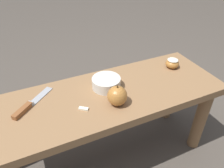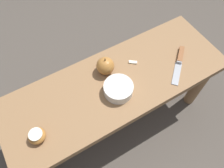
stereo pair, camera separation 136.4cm
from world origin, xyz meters
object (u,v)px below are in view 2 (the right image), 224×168
at_px(bowl, 118,89).
at_px(wooden_bench, 116,91).
at_px(knife, 180,60).
at_px(apple_cut, 37,136).
at_px(apple_whole, 105,66).

bearing_deg(bowl, wooden_bench, -111.33).
relative_size(knife, apple_cut, 2.67).
distance_m(wooden_bench, bowl, 0.12).
relative_size(wooden_bench, bowl, 8.29).
height_order(apple_whole, apple_cut, apple_whole).
distance_m(knife, apple_cut, 0.76).
bearing_deg(apple_cut, bowl, -177.31).
xyz_separation_m(wooden_bench, apple_cut, (0.42, 0.07, 0.11)).
distance_m(apple_cut, bowl, 0.40).
height_order(knife, bowl, bowl).
bearing_deg(apple_whole, bowl, 87.33).
xyz_separation_m(wooden_bench, knife, (-0.34, 0.05, 0.09)).
relative_size(wooden_bench, knife, 5.86).
bearing_deg(wooden_bench, apple_whole, -80.97).
distance_m(apple_whole, bowl, 0.13).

